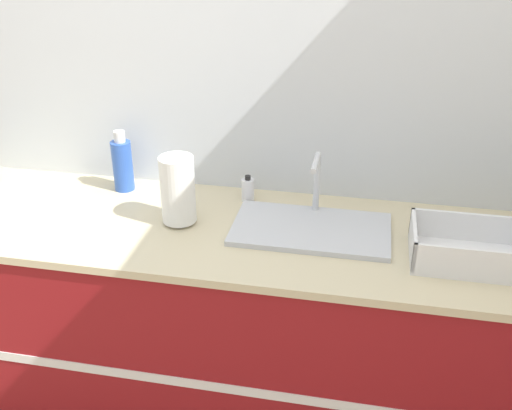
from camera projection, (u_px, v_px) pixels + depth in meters
name	position (u px, v px, depth m)	size (l,w,h in m)	color
wall_back	(244.00, 90.00, 2.33)	(4.80, 0.06, 2.60)	silver
counter_cabinet	(227.00, 323.00, 2.41)	(2.42, 0.69, 0.89)	maroon
sink	(311.00, 226.00, 2.17)	(0.57, 0.32, 0.26)	silver
paper_towel_roll	(178.00, 190.00, 2.17)	(0.13, 0.13, 0.26)	#4C4C51
dish_rack	(467.00, 250.00, 1.98)	(0.37, 0.25, 0.12)	white
bottle_blue	(122.00, 164.00, 2.44)	(0.08, 0.08, 0.25)	#2D56B7
soap_dispenser	(248.00, 190.00, 2.37)	(0.05, 0.05, 0.11)	silver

